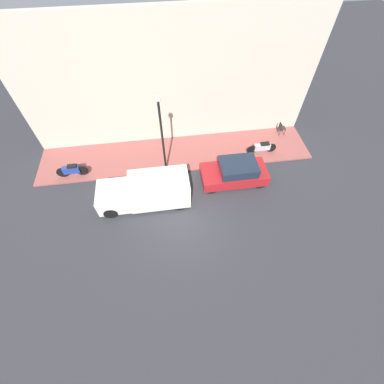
# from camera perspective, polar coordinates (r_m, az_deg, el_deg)

# --- Properties ---
(ground_plane) EXTENTS (60.00, 60.00, 0.00)m
(ground_plane) POSITION_cam_1_polar(r_m,az_deg,el_deg) (13.98, -1.54, -5.36)
(ground_plane) COLOR #2D2D33
(sidewalk) EXTENTS (3.14, 17.21, 0.10)m
(sidewalk) POSITION_cam_1_polar(r_m,az_deg,el_deg) (16.93, -3.51, 8.51)
(sidewalk) COLOR #934C47
(sidewalk) RESTS_ON ground_plane
(building_facade) EXTENTS (0.30, 17.21, 7.82)m
(building_facade) POSITION_cam_1_polar(r_m,az_deg,el_deg) (15.95, -4.91, 22.80)
(building_facade) COLOR beige
(building_facade) RESTS_ON ground_plane
(parked_car) EXTENTS (1.77, 3.81, 1.40)m
(parked_car) POSITION_cam_1_polar(r_m,az_deg,el_deg) (15.17, 9.50, 4.34)
(parked_car) COLOR maroon
(parked_car) RESTS_ON ground_plane
(delivery_van) EXTENTS (1.83, 4.91, 1.71)m
(delivery_van) POSITION_cam_1_polar(r_m,az_deg,el_deg) (14.05, -10.27, 0.17)
(delivery_van) COLOR silver
(delivery_van) RESTS_ON ground_plane
(motorcycle_blue) EXTENTS (0.30, 1.81, 0.85)m
(motorcycle_blue) POSITION_cam_1_polar(r_m,az_deg,el_deg) (16.80, -25.15, 4.42)
(motorcycle_blue) COLOR navy
(motorcycle_blue) RESTS_ON sidewalk
(scooter_silver) EXTENTS (0.30, 1.90, 0.78)m
(scooter_silver) POSITION_cam_1_polar(r_m,az_deg,el_deg) (17.22, 15.31, 9.55)
(scooter_silver) COLOR #B7B7BF
(scooter_silver) RESTS_ON sidewalk
(streetlamp) EXTENTS (0.29, 0.29, 5.03)m
(streetlamp) POSITION_cam_1_polar(r_m,az_deg,el_deg) (13.85, -6.80, 13.46)
(streetlamp) COLOR black
(streetlamp) RESTS_ON sidewalk
(cafe_chair) EXTENTS (0.40, 0.40, 0.88)m
(cafe_chair) POSITION_cam_1_polar(r_m,az_deg,el_deg) (18.93, 19.27, 13.34)
(cafe_chair) COLOR #262626
(cafe_chair) RESTS_ON sidewalk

